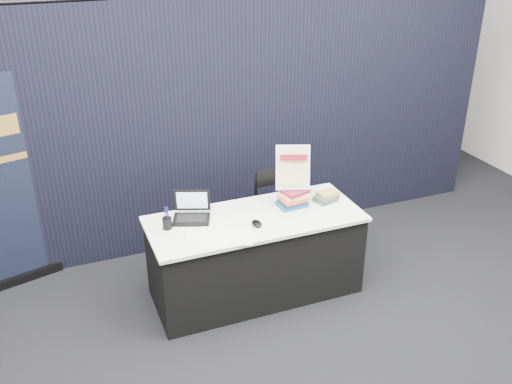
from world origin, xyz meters
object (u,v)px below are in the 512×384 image
Objects in this scene: laptop at (190,213)px; book_stack_short at (327,196)px; pullup_banner at (0,199)px; book_stack_tall at (294,198)px; info_sign at (293,168)px; stacking_chair at (281,214)px; display_table at (255,255)px.

laptop is 1.22m from book_stack_short.
book_stack_short is 2.81m from pullup_banner.
info_sign is at bearing 90.00° from book_stack_tall.
book_stack_tall is at bearing -100.11° from stacking_chair.
stacking_chair is at bearing 33.64° from laptop.
book_stack_tall is at bearing -35.68° from pullup_banner.
pullup_banner is 2.47m from stacking_chair.
laptop is 0.19× the size of pullup_banner.
display_table is at bearing -40.92° from pullup_banner.
book_stack_tall is at bearing 10.36° from display_table.
info_sign is at bearing -35.02° from pullup_banner.
book_stack_short is at bearing -53.88° from stacking_chair.
info_sign reaches higher than display_table.
laptop reaches higher than book_stack_short.
pullup_banner is (-2.35, 0.85, -0.25)m from info_sign.
display_table is 5.07× the size of laptop.
display_table is 0.82m from info_sign.
display_table is 0.94× the size of pullup_banner.
laptop reaches higher than book_stack_tall.
info_sign is 2.51m from pullup_banner.
display_table is at bearing -140.46° from stacking_chair.
pullup_banner is 2.11× the size of stacking_chair.
stacking_chair is at bearing 129.79° from book_stack_short.
pullup_banner is (-1.97, 0.95, 0.47)m from display_table.
pullup_banner is at bearing 163.27° from stacking_chair.
pullup_banner is at bearing 154.27° from display_table.
info_sign is at bearing 15.57° from laptop.
info_sign is 0.66m from stacking_chair.
pullup_banner reaches higher than book_stack_tall.
display_table is 2.23m from pullup_banner.
book_stack_short reaches higher than display_table.
book_stack_short is 0.44m from info_sign.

